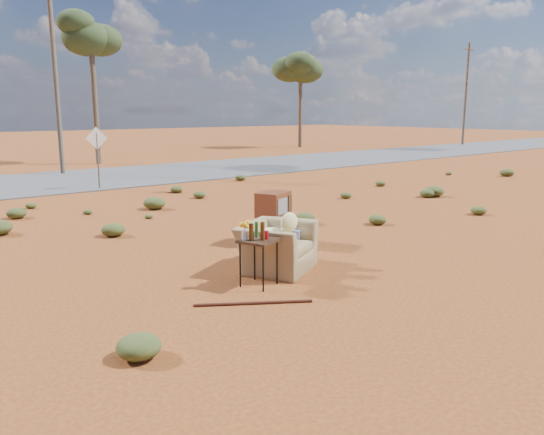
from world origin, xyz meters
TOP-DOWN VIEW (x-y plane):
  - ground at (0.00, 0.00)m, footprint 140.00×140.00m
  - highway at (0.00, 15.00)m, footprint 140.00×7.00m
  - armchair at (0.23, 0.51)m, footprint 1.66×1.54m
  - tv_unit at (1.36, 2.02)m, footprint 0.82×0.74m
  - side_table at (-0.66, -0.01)m, footprint 0.68×0.68m
  - rusty_bar at (-1.20, -0.65)m, footprint 1.47×0.97m
  - road_sign at (1.50, 12.00)m, footprint 0.78×0.06m
  - eucalyptus_center at (5.00, 21.00)m, footprint 3.20×3.20m
  - eucalyptus_right at (22.00, 24.00)m, footprint 3.20×3.20m
  - utility_pole_center at (2.00, 17.50)m, footprint 1.40×0.20m
  - utility_pole_east at (34.00, 17.50)m, footprint 1.40×0.20m
  - scrub_patch at (-0.82, 4.41)m, footprint 17.49×8.07m

SIDE VIEW (x-z plane):
  - ground at x=0.00m, z-range 0.00..0.00m
  - highway at x=0.00m, z-range 0.00..0.04m
  - rusty_bar at x=-1.20m, z-range 0.00..0.05m
  - scrub_patch at x=-0.82m, z-range -0.03..0.30m
  - armchair at x=0.23m, z-range -0.04..1.08m
  - side_table at x=-0.66m, z-range 0.26..1.32m
  - tv_unit at x=1.36m, z-range 0.26..1.35m
  - road_sign at x=1.50m, z-range 0.41..2.60m
  - utility_pole_center at x=2.00m, z-range 0.15..8.15m
  - utility_pole_east at x=34.00m, z-range 0.15..8.15m
  - eucalyptus_right at x=22.00m, z-range 2.39..9.49m
  - eucalyptus_center at x=5.00m, z-range 2.63..10.23m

